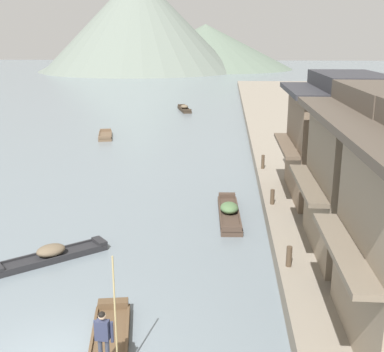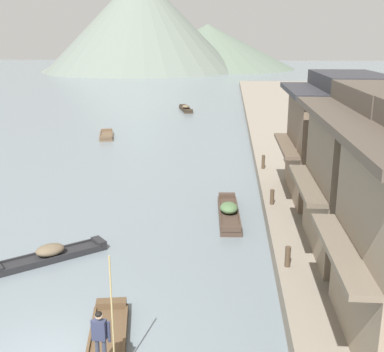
{
  "view_description": "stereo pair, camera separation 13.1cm",
  "coord_description": "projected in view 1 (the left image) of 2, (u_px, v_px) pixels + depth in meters",
  "views": [
    {
      "loc": [
        4.65,
        -10.82,
        8.41
      ],
      "look_at": [
        2.84,
        14.37,
        1.32
      ],
      "focal_mm": 45.53,
      "sensor_mm": 36.0,
      "label": 1
    },
    {
      "loc": [
        4.78,
        -10.81,
        8.41
      ],
      "look_at": [
        2.84,
        14.37,
        1.32
      ],
      "focal_mm": 45.53,
      "sensor_mm": 36.0,
      "label": 2
    }
  ],
  "objects": [
    {
      "name": "boat_foreground_poled",
      "position": [
        109.0,
        351.0,
        13.38
      ],
      "size": [
        1.8,
        4.72,
        0.47
      ],
      "color": "brown",
      "rests_on": "ground"
    },
    {
      "name": "mooring_post_dock_far",
      "position": [
        263.0,
        162.0,
        29.96
      ],
      "size": [
        0.2,
        0.2,
        0.86
      ],
      "primitive_type": "cylinder",
      "color": "#473828",
      "rests_on": "riverbank_right"
    },
    {
      "name": "house_waterfront_tall",
      "position": [
        345.0,
        138.0,
        24.02
      ],
      "size": [
        6.21,
        6.64,
        6.14
      ],
      "color": "#75604C",
      "rests_on": "riverbank_right"
    },
    {
      "name": "boat_moored_nearest",
      "position": [
        184.0,
        109.0,
        59.53
      ],
      "size": [
        2.17,
        5.08,
        0.75
      ],
      "color": "#33281E",
      "rests_on": "ground"
    },
    {
      "name": "mooring_post_dock_mid",
      "position": [
        272.0,
        197.0,
        23.48
      ],
      "size": [
        0.2,
        0.2,
        0.74
      ],
      "primitive_type": "cylinder",
      "color": "#473828",
      "rests_on": "riverbank_right"
    },
    {
      "name": "hill_far_centre",
      "position": [
        136.0,
        46.0,
        136.06
      ],
      "size": [
        53.77,
        53.77,
        13.39
      ],
      "primitive_type": "cone",
      "color": "slate",
      "rests_on": "ground"
    },
    {
      "name": "hill_far_east",
      "position": [
        139.0,
        22.0,
        130.24
      ],
      "size": [
        52.26,
        52.26,
        25.78
      ],
      "primitive_type": "cone",
      "color": "slate",
      "rests_on": "ground"
    },
    {
      "name": "boat_moored_far",
      "position": [
        229.0,
        212.0,
        23.82
      ],
      "size": [
        1.22,
        5.13,
        0.73
      ],
      "color": "#423328",
      "rests_on": "ground"
    },
    {
      "name": "hill_far_west",
      "position": [
        205.0,
        47.0,
        144.43
      ],
      "size": [
        51.7,
        51.7,
        12.85
      ],
      "primitive_type": "cone",
      "color": "#5B6B5B",
      "rests_on": "ground"
    },
    {
      "name": "boatman_person",
      "position": [
        104.0,
        333.0,
        11.92
      ],
      "size": [
        0.57,
        0.27,
        3.04
      ],
      "color": "black",
      "rests_on": "boat_foreground_poled"
    },
    {
      "name": "riverbank_right",
      "position": [
        357.0,
        140.0,
        40.61
      ],
      "size": [
        18.0,
        110.0,
        0.72
      ],
      "primitive_type": "cube",
      "color": "gray",
      "rests_on": "ground"
    },
    {
      "name": "house_waterfront_second",
      "position": [
        379.0,
        174.0,
        17.53
      ],
      "size": [
        5.55,
        5.93,
        6.14
      ],
      "color": "#7F705B",
      "rests_on": "riverbank_right"
    },
    {
      "name": "boat_moored_third",
      "position": [
        51.0,
        255.0,
        19.2
      ],
      "size": [
        3.99,
        3.56,
        0.63
      ],
      "color": "#232326",
      "rests_on": "ground"
    },
    {
      "name": "mooring_post_dock_near",
      "position": [
        289.0,
        256.0,
        17.02
      ],
      "size": [
        0.2,
        0.2,
        0.74
      ],
      "primitive_type": "cylinder",
      "color": "#473828",
      "rests_on": "riverbank_right"
    },
    {
      "name": "boat_moored_second",
      "position": [
        105.0,
        136.0,
        43.3
      ],
      "size": [
        1.97,
        4.0,
        0.46
      ],
      "color": "brown",
      "rests_on": "ground"
    }
  ]
}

